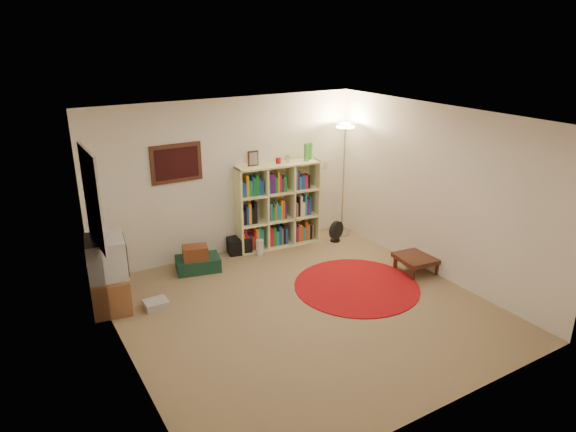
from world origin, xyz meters
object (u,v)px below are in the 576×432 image
side_table (417,259)px  tv_stand (109,275)px  floor_lamp (345,143)px  floor_fan (336,231)px  suitcase (198,264)px  bookshelf (276,206)px

side_table → tv_stand: bearing=163.2°
floor_lamp → side_table: (0.06, -1.81, -1.45)m
side_table → floor_lamp: bearing=91.9°
floor_lamp → floor_fan: (-0.29, -0.23, -1.47)m
tv_stand → suitcase: bearing=28.1°
floor_fan → suitcase: bearing=159.8°
suitcase → floor_lamp: bearing=14.1°
floor_lamp → tv_stand: size_ratio=2.02×
floor_fan → tv_stand: 3.88m
floor_fan → tv_stand: tv_stand is taller
tv_stand → bookshelf: bearing=23.0°
bookshelf → tv_stand: (-2.90, -0.71, -0.21)m
bookshelf → floor_lamp: (1.25, -0.17, 0.97)m
tv_stand → side_table: 4.40m
floor_fan → suitcase: 2.48m
floor_fan → side_table: size_ratio=0.60×
suitcase → side_table: bearing=-19.0°
bookshelf → side_table: size_ratio=2.77×
tv_stand → floor_lamp: bearing=16.6°
floor_lamp → floor_fan: 1.52m
floor_lamp → suitcase: (-2.76, -0.07, -1.55)m
floor_lamp → tv_stand: 4.34m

